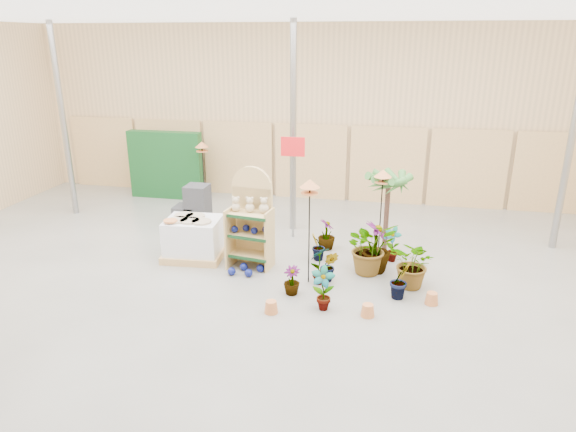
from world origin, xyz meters
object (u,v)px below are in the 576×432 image
at_px(display_shelf, 252,221).
at_px(potted_plant_2, 370,247).
at_px(pallet_stack, 194,238).
at_px(bird_table_front, 310,187).

xyz_separation_m(display_shelf, potted_plant_2, (2.20, 0.08, -0.36)).
distance_m(display_shelf, pallet_stack, 1.30).
relative_size(bird_table_front, potted_plant_2, 1.87).
bearing_deg(display_shelf, pallet_stack, -174.95).
xyz_separation_m(pallet_stack, potted_plant_2, (3.41, 0.00, 0.10)).
distance_m(display_shelf, bird_table_front, 1.57).
distance_m(display_shelf, potted_plant_2, 2.24).
bearing_deg(potted_plant_2, display_shelf, -177.99).
bearing_deg(display_shelf, bird_table_front, -16.16).
bearing_deg(potted_plant_2, pallet_stack, -179.99).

